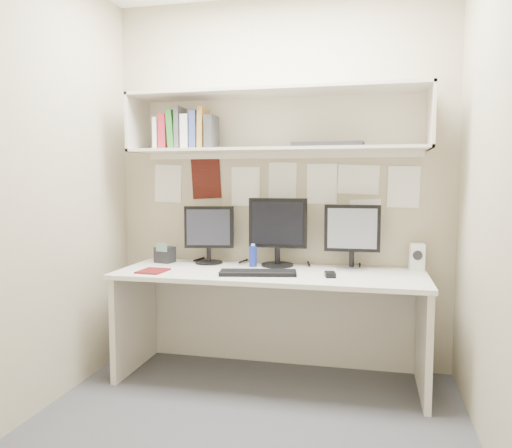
% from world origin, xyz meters
% --- Properties ---
extents(floor, '(2.40, 2.00, 0.01)m').
position_xyz_m(floor, '(0.00, 0.00, 0.00)').
color(floor, '#414146').
rests_on(floor, ground).
extents(wall_back, '(2.40, 0.02, 2.60)m').
position_xyz_m(wall_back, '(0.00, 1.00, 1.30)').
color(wall_back, tan).
rests_on(wall_back, ground).
extents(wall_front, '(2.40, 0.02, 2.60)m').
position_xyz_m(wall_front, '(0.00, -1.00, 1.30)').
color(wall_front, tan).
rests_on(wall_front, ground).
extents(wall_left, '(0.02, 2.00, 2.60)m').
position_xyz_m(wall_left, '(-1.20, 0.00, 1.30)').
color(wall_left, tan).
rests_on(wall_left, ground).
extents(wall_right, '(0.02, 2.00, 2.60)m').
position_xyz_m(wall_right, '(1.20, 0.00, 1.30)').
color(wall_right, tan).
rests_on(wall_right, ground).
extents(desk, '(2.00, 0.70, 0.73)m').
position_xyz_m(desk, '(0.00, 0.65, 0.37)').
color(desk, silver).
rests_on(desk, floor).
extents(overhead_hutch, '(2.00, 0.38, 0.40)m').
position_xyz_m(overhead_hutch, '(0.00, 0.86, 1.72)').
color(overhead_hutch, beige).
rests_on(overhead_hutch, wall_back).
extents(pinned_papers, '(1.92, 0.01, 0.48)m').
position_xyz_m(pinned_papers, '(0.00, 0.99, 1.25)').
color(pinned_papers, white).
rests_on(pinned_papers, wall_back).
extents(monitor_left, '(0.35, 0.19, 0.41)m').
position_xyz_m(monitor_left, '(-0.49, 0.87, 0.96)').
color(monitor_left, black).
rests_on(monitor_left, desk).
extents(monitor_center, '(0.41, 0.22, 0.47)m').
position_xyz_m(monitor_center, '(0.01, 0.87, 0.99)').
color(monitor_center, black).
rests_on(monitor_center, desk).
extents(monitor_right, '(0.37, 0.20, 0.43)m').
position_xyz_m(monitor_right, '(0.52, 0.87, 0.97)').
color(monitor_right, '#A5A5AA').
rests_on(monitor_right, desk).
extents(keyboard, '(0.51, 0.26, 0.02)m').
position_xyz_m(keyboard, '(-0.05, 0.52, 0.74)').
color(keyboard, black).
rests_on(keyboard, desk).
extents(mouse, '(0.08, 0.11, 0.03)m').
position_xyz_m(mouse, '(0.40, 0.55, 0.75)').
color(mouse, black).
rests_on(mouse, desk).
extents(speaker, '(0.10, 0.10, 0.18)m').
position_xyz_m(speaker, '(0.94, 0.90, 0.82)').
color(speaker, silver).
rests_on(speaker, desk).
extents(blue_bottle, '(0.05, 0.05, 0.16)m').
position_xyz_m(blue_bottle, '(-0.15, 0.80, 0.81)').
color(blue_bottle, navy).
rests_on(blue_bottle, desk).
extents(maroon_notebook, '(0.18, 0.21, 0.01)m').
position_xyz_m(maroon_notebook, '(-0.74, 0.47, 0.74)').
color(maroon_notebook, '#5E1012').
rests_on(maroon_notebook, desk).
extents(desk_phone, '(0.15, 0.14, 0.15)m').
position_xyz_m(desk_phone, '(-0.81, 0.83, 0.79)').
color(desk_phone, black).
rests_on(desk_phone, desk).
extents(book_stack, '(0.43, 0.18, 0.29)m').
position_xyz_m(book_stack, '(-0.62, 0.78, 1.67)').
color(book_stack, white).
rests_on(book_stack, overhead_hutch).
extents(hutch_tray, '(0.47, 0.20, 0.03)m').
position_xyz_m(hutch_tray, '(0.35, 0.79, 1.56)').
color(hutch_tray, black).
rests_on(hutch_tray, overhead_hutch).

